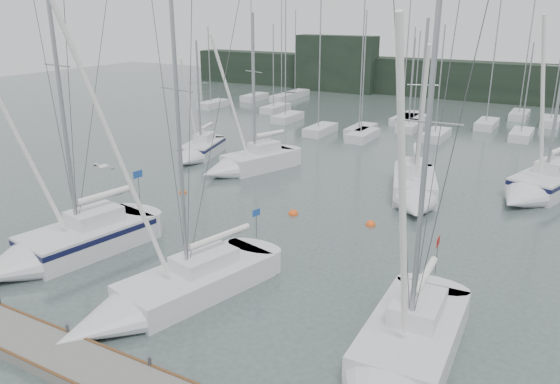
{
  "coord_description": "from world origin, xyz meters",
  "views": [
    {
      "loc": [
        13.4,
        -15.27,
        11.7
      ],
      "look_at": [
        1.85,
        5.0,
        3.83
      ],
      "focal_mm": 35.0,
      "sensor_mm": 36.0,
      "label": 1
    }
  ],
  "objects_px": {
    "sailboat_mid_c": "(415,193)",
    "buoy_a": "(293,214)",
    "sailboat_near_center": "(155,299)",
    "sailboat_mid_b": "(243,164)",
    "sailboat_mid_d": "(537,188)",
    "sailboat_near_right": "(398,366)",
    "buoy_c": "(183,193)",
    "buoy_b": "(371,225)",
    "sailboat_mid_a": "(197,152)",
    "sailboat_near_left": "(55,249)"
  },
  "relations": [
    {
      "from": "sailboat_near_center",
      "to": "buoy_a",
      "type": "distance_m",
      "value": 12.45
    },
    {
      "from": "sailboat_mid_b",
      "to": "buoy_c",
      "type": "relative_size",
      "value": 23.36
    },
    {
      "from": "sailboat_near_left",
      "to": "buoy_c",
      "type": "height_order",
      "value": "sailboat_near_left"
    },
    {
      "from": "sailboat_mid_b",
      "to": "sailboat_mid_c",
      "type": "bearing_deg",
      "value": 18.75
    },
    {
      "from": "buoy_a",
      "to": "sailboat_mid_c",
      "type": "bearing_deg",
      "value": 45.35
    },
    {
      "from": "sailboat_near_right",
      "to": "sailboat_near_center",
      "type": "bearing_deg",
      "value": -179.14
    },
    {
      "from": "sailboat_near_center",
      "to": "buoy_b",
      "type": "height_order",
      "value": "sailboat_near_center"
    },
    {
      "from": "buoy_b",
      "to": "sailboat_mid_d",
      "type": "bearing_deg",
      "value": 52.24
    },
    {
      "from": "sailboat_mid_c",
      "to": "sailboat_mid_d",
      "type": "xyz_separation_m",
      "value": [
        6.66,
        4.82,
        0.04
      ]
    },
    {
      "from": "buoy_a",
      "to": "buoy_b",
      "type": "xyz_separation_m",
      "value": [
        4.65,
        0.66,
        0.0
      ]
    },
    {
      "from": "sailboat_mid_c",
      "to": "buoy_a",
      "type": "relative_size",
      "value": 20.56
    },
    {
      "from": "sailboat_near_center",
      "to": "buoy_a",
      "type": "bearing_deg",
      "value": 105.6
    },
    {
      "from": "buoy_a",
      "to": "sailboat_near_center",
      "type": "bearing_deg",
      "value": -88.51
    },
    {
      "from": "sailboat_mid_a",
      "to": "sailboat_mid_d",
      "type": "distance_m",
      "value": 25.43
    },
    {
      "from": "sailboat_near_center",
      "to": "sailboat_mid_c",
      "type": "bearing_deg",
      "value": 87.74
    },
    {
      "from": "sailboat_mid_a",
      "to": "buoy_a",
      "type": "xyz_separation_m",
      "value": [
        12.92,
        -7.37,
        -0.55
      ]
    },
    {
      "from": "sailboat_mid_d",
      "to": "sailboat_near_right",
      "type": "bearing_deg",
      "value": -77.96
    },
    {
      "from": "sailboat_near_left",
      "to": "sailboat_mid_a",
      "type": "xyz_separation_m",
      "value": [
        -5.94,
        18.73,
        -0.1
      ]
    },
    {
      "from": "buoy_a",
      "to": "buoy_c",
      "type": "distance_m",
      "value": 8.27
    },
    {
      "from": "sailboat_mid_b",
      "to": "buoy_a",
      "type": "height_order",
      "value": "sailboat_mid_b"
    },
    {
      "from": "sailboat_near_right",
      "to": "sailboat_mid_a",
      "type": "relative_size",
      "value": 1.42
    },
    {
      "from": "sailboat_near_right",
      "to": "buoy_c",
      "type": "height_order",
      "value": "sailboat_near_right"
    },
    {
      "from": "sailboat_near_right",
      "to": "sailboat_mid_d",
      "type": "distance_m",
      "value": 22.5
    },
    {
      "from": "sailboat_near_center",
      "to": "sailboat_mid_b",
      "type": "bearing_deg",
      "value": 127.05
    },
    {
      "from": "sailboat_mid_b",
      "to": "buoy_a",
      "type": "relative_size",
      "value": 21.02
    },
    {
      "from": "sailboat_mid_c",
      "to": "buoy_c",
      "type": "xyz_separation_m",
      "value": [
        -13.92,
        -5.93,
        -0.63
      ]
    },
    {
      "from": "sailboat_mid_b",
      "to": "sailboat_mid_c",
      "type": "distance_m",
      "value": 13.11
    },
    {
      "from": "sailboat_mid_d",
      "to": "buoy_b",
      "type": "xyz_separation_m",
      "value": [
        -7.66,
        -9.89,
        -0.67
      ]
    },
    {
      "from": "sailboat_mid_b",
      "to": "sailboat_near_center",
      "type": "bearing_deg",
      "value": -47.4
    },
    {
      "from": "buoy_b",
      "to": "sailboat_mid_a",
      "type": "bearing_deg",
      "value": 159.08
    },
    {
      "from": "sailboat_near_left",
      "to": "sailboat_mid_a",
      "type": "relative_size",
      "value": 1.56
    },
    {
      "from": "sailboat_mid_d",
      "to": "buoy_c",
      "type": "bearing_deg",
      "value": -135.24
    },
    {
      "from": "sailboat_mid_c",
      "to": "sailboat_near_right",
      "type": "bearing_deg",
      "value": -92.96
    },
    {
      "from": "sailboat_near_right",
      "to": "buoy_a",
      "type": "height_order",
      "value": "sailboat_near_right"
    },
    {
      "from": "sailboat_mid_c",
      "to": "sailboat_mid_d",
      "type": "bearing_deg",
      "value": 18.16
    },
    {
      "from": "sailboat_mid_c",
      "to": "buoy_c",
      "type": "relative_size",
      "value": 22.85
    },
    {
      "from": "sailboat_near_left",
      "to": "sailboat_mid_d",
      "type": "distance_m",
      "value": 29.19
    },
    {
      "from": "sailboat_mid_b",
      "to": "sailboat_mid_c",
      "type": "height_order",
      "value": "sailboat_mid_b"
    },
    {
      "from": "sailboat_near_right",
      "to": "buoy_c",
      "type": "distance_m",
      "value": 21.93
    },
    {
      "from": "sailboat_mid_a",
      "to": "buoy_c",
      "type": "bearing_deg",
      "value": -73.83
    },
    {
      "from": "sailboat_near_right",
      "to": "sailboat_mid_c",
      "type": "xyz_separation_m",
      "value": [
        -4.65,
        17.58,
        0.07
      ]
    },
    {
      "from": "buoy_c",
      "to": "sailboat_near_right",
      "type": "bearing_deg",
      "value": -32.11
    },
    {
      "from": "buoy_c",
      "to": "sailboat_mid_c",
      "type": "bearing_deg",
      "value": 23.07
    },
    {
      "from": "buoy_a",
      "to": "buoy_b",
      "type": "height_order",
      "value": "buoy_a"
    },
    {
      "from": "sailboat_near_center",
      "to": "sailboat_near_left",
      "type": "bearing_deg",
      "value": -174.3
    },
    {
      "from": "sailboat_mid_b",
      "to": "sailboat_near_right",
      "type": "bearing_deg",
      "value": -25.41
    },
    {
      "from": "buoy_b",
      "to": "buoy_c",
      "type": "distance_m",
      "value": 12.95
    },
    {
      "from": "sailboat_near_left",
      "to": "sailboat_mid_a",
      "type": "height_order",
      "value": "sailboat_near_left"
    },
    {
      "from": "sailboat_mid_d",
      "to": "buoy_b",
      "type": "bearing_deg",
      "value": -110.59
    },
    {
      "from": "sailboat_mid_d",
      "to": "sailboat_mid_a",
      "type": "bearing_deg",
      "value": -155.65
    }
  ]
}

